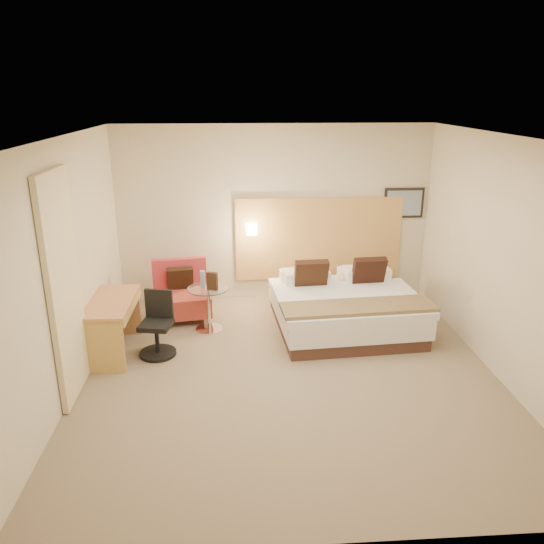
{
  "coord_description": "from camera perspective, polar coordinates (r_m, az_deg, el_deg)",
  "views": [
    {
      "loc": [
        -0.57,
        -5.49,
        3.14
      ],
      "look_at": [
        -0.15,
        0.65,
        1.04
      ],
      "focal_mm": 35.0,
      "sensor_mm": 36.0,
      "label": 1
    }
  ],
  "objects": [
    {
      "name": "floor",
      "position": [
        6.35,
        1.82,
        -10.87
      ],
      "size": [
        4.8,
        5.0,
        0.02
      ],
      "primitive_type": "cube",
      "color": "#7F6D55",
      "rests_on": "ground"
    },
    {
      "name": "ceiling",
      "position": [
        5.53,
        2.12,
        14.39
      ],
      "size": [
        4.8,
        5.0,
        0.02
      ],
      "primitive_type": "cube",
      "color": "silver",
      "rests_on": "floor"
    },
    {
      "name": "wall_back",
      "position": [
        8.22,
        0.21,
        6.27
      ],
      "size": [
        4.8,
        0.02,
        2.7
      ],
      "primitive_type": "cube",
      "color": "beige",
      "rests_on": "floor"
    },
    {
      "name": "wall_front",
      "position": [
        3.52,
        6.1,
        -11.81
      ],
      "size": [
        4.8,
        0.02,
        2.7
      ],
      "primitive_type": "cube",
      "color": "beige",
      "rests_on": "floor"
    },
    {
      "name": "wall_left",
      "position": [
        6.06,
        -21.36,
        0.34
      ],
      "size": [
        0.02,
        5.0,
        2.7
      ],
      "primitive_type": "cube",
      "color": "beige",
      "rests_on": "floor"
    },
    {
      "name": "wall_right",
      "position": [
        6.5,
        23.63,
        1.24
      ],
      "size": [
        0.02,
        5.0,
        2.7
      ],
      "primitive_type": "cube",
      "color": "beige",
      "rests_on": "floor"
    },
    {
      "name": "headboard_panel",
      "position": [
        8.35,
        5.03,
        3.58
      ],
      "size": [
        2.6,
        0.04,
        1.3
      ],
      "primitive_type": "cube",
      "color": "tan",
      "rests_on": "wall_back"
    },
    {
      "name": "art_frame",
      "position": [
        8.54,
        13.99,
        7.23
      ],
      "size": [
        0.62,
        0.03,
        0.47
      ],
      "primitive_type": "cube",
      "color": "black",
      "rests_on": "wall_back"
    },
    {
      "name": "art_canvas",
      "position": [
        8.52,
        14.03,
        7.2
      ],
      "size": [
        0.54,
        0.01,
        0.39
      ],
      "primitive_type": "cube",
      "color": "#7890A5",
      "rests_on": "wall_back"
    },
    {
      "name": "lamp_arm",
      "position": [
        8.16,
        -2.21,
        4.72
      ],
      "size": [
        0.02,
        0.12,
        0.02
      ],
      "primitive_type": "cylinder",
      "rotation": [
        1.57,
        0.0,
        0.0
      ],
      "color": "silver",
      "rests_on": "wall_back"
    },
    {
      "name": "lamp_shade",
      "position": [
        8.1,
        -2.2,
        4.62
      ],
      "size": [
        0.15,
        0.15,
        0.15
      ],
      "primitive_type": "cube",
      "color": "#F7E6C0",
      "rests_on": "wall_back"
    },
    {
      "name": "curtain",
      "position": [
        5.86,
        -21.43,
        -1.63
      ],
      "size": [
        0.06,
        0.9,
        2.42
      ],
      "primitive_type": "cube",
      "color": "beige",
      "rests_on": "wall_left"
    },
    {
      "name": "bottle_a",
      "position": [
        7.26,
        -7.48,
        -0.72
      ],
      "size": [
        0.09,
        0.09,
        0.22
      ],
      "primitive_type": "cylinder",
      "rotation": [
        0.0,
        0.0,
        -0.37
      ],
      "color": "#85A3CD",
      "rests_on": "side_table"
    },
    {
      "name": "menu_folder",
      "position": [
        7.11,
        -6.45,
        -0.98
      ],
      "size": [
        0.15,
        0.1,
        0.24
      ],
      "primitive_type": "cube",
      "rotation": [
        0.0,
        0.0,
        -0.37
      ],
      "color": "#312014",
      "rests_on": "side_table"
    },
    {
      "name": "bed",
      "position": [
        7.45,
        7.72,
        -3.71
      ],
      "size": [
        2.04,
        2.0,
        0.94
      ],
      "color": "#402720",
      "rests_on": "floor"
    },
    {
      "name": "lounge_chair",
      "position": [
        7.81,
        -9.7,
        -2.52
      ],
      "size": [
        0.89,
        0.81,
        0.83
      ],
      "color": "#A3804D",
      "rests_on": "floor"
    },
    {
      "name": "side_table",
      "position": [
        7.32,
        -6.84,
        -3.73
      ],
      "size": [
        0.72,
        0.72,
        0.62
      ],
      "color": "white",
      "rests_on": "floor"
    },
    {
      "name": "desk",
      "position": [
        6.85,
        -16.63,
        -4.11
      ],
      "size": [
        0.53,
        1.14,
        0.71
      ],
      "color": "#C0774B",
      "rests_on": "floor"
    },
    {
      "name": "desk_chair",
      "position": [
        6.78,
        -12.22,
        -6.04
      ],
      "size": [
        0.53,
        0.53,
        0.81
      ],
      "color": "black",
      "rests_on": "floor"
    }
  ]
}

